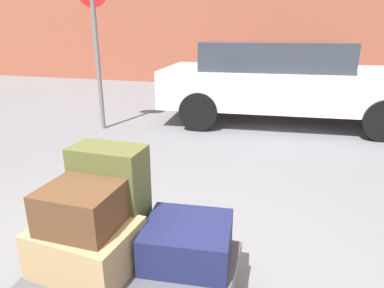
% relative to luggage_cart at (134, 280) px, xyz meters
% --- Properties ---
extents(luggage_cart, '(1.11, 0.85, 0.34)m').
position_rel_luggage_cart_xyz_m(luggage_cart, '(0.00, 0.00, 0.00)').
color(luggage_cart, '#4C4C51').
rests_on(luggage_cart, ground_plane).
extents(suitcase_tan_stacked_top, '(0.57, 0.47, 0.27)m').
position_rel_luggage_cart_xyz_m(suitcase_tan_stacked_top, '(-0.25, -0.05, 0.21)').
color(suitcase_tan_stacked_top, '#9E7F56').
rests_on(suitcase_tan_stacked_top, luggage_cart).
extents(suitcase_navy_front_left, '(0.53, 0.49, 0.23)m').
position_rel_luggage_cart_xyz_m(suitcase_navy_front_left, '(0.27, 0.18, 0.18)').
color(suitcase_navy_front_left, '#191E47').
rests_on(suitcase_navy_front_left, luggage_cart).
extents(suitcase_olive_rear_right, '(0.44, 0.25, 0.63)m').
position_rel_luggage_cart_xyz_m(suitcase_olive_rear_right, '(-0.24, 0.23, 0.39)').
color(suitcase_olive_rear_right, '#4C5128').
rests_on(suitcase_olive_rear_right, luggage_cart).
extents(duffel_bag_brown_topmost_pile, '(0.40, 0.36, 0.23)m').
position_rel_luggage_cart_xyz_m(duffel_bag_brown_topmost_pile, '(-0.25, -0.05, 0.45)').
color(duffel_bag_brown_topmost_pile, '#51331E').
rests_on(duffel_bag_brown_topmost_pile, suitcase_tan_stacked_top).
extents(parked_car, '(4.43, 2.18, 1.42)m').
position_rel_luggage_cart_xyz_m(parked_car, '(0.63, 4.85, 0.49)').
color(parked_car, silver).
rests_on(parked_car, ground_plane).
extents(bollard_kerb_near, '(0.25, 0.25, 0.61)m').
position_rel_luggage_cart_xyz_m(bollard_kerb_near, '(2.71, 6.71, 0.04)').
color(bollard_kerb_near, '#72665B').
rests_on(bollard_kerb_near, ground_plane).
extents(no_parking_sign, '(0.50, 0.08, 2.43)m').
position_rel_luggage_cart_xyz_m(no_parking_sign, '(-2.26, 3.54, 1.23)').
color(no_parking_sign, slate).
rests_on(no_parking_sign, ground_plane).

